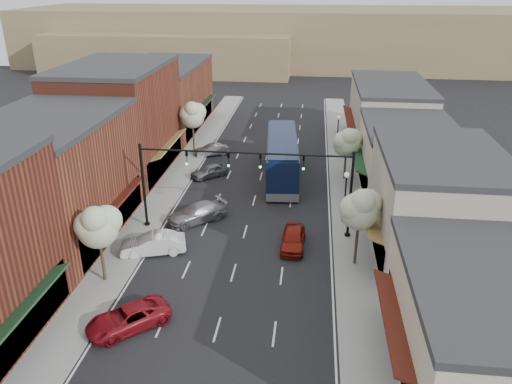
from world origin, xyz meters
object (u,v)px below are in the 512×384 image
(red_hatchback, at_px, (293,238))
(parked_car_e, at_px, (212,150))
(coach_bus, at_px, (282,157))
(signal_mast_left, at_px, (172,175))
(tree_left_far, at_px, (193,114))
(tree_left_near, at_px, (98,225))
(tree_right_far, at_px, (347,142))
(parked_car_b, at_px, (153,244))
(lamp_post_far, at_px, (338,128))
(parked_car_c, at_px, (197,213))
(signal_mast_right, at_px, (319,181))
(lamp_post_near, at_px, (346,189))
(parked_car_d, at_px, (209,171))
(parked_car_a, at_px, (128,318))
(tree_right_near, at_px, (360,208))

(red_hatchback, xyz_separation_m, parked_car_e, (-10.08, 19.74, -0.10))
(coach_bus, bearing_deg, signal_mast_left, -126.82)
(tree_left_far, distance_m, coach_bus, 12.10)
(tree_left_near, bearing_deg, parked_car_e, 85.45)
(signal_mast_left, xyz_separation_m, coach_bus, (7.68, 12.14, -2.50))
(tree_right_far, distance_m, tree_left_far, 17.66)
(parked_car_b, bearing_deg, tree_right_far, 120.98)
(lamp_post_far, xyz_separation_m, parked_car_c, (-12.00, -18.60, -2.27))
(signal_mast_left, bearing_deg, signal_mast_right, 0.00)
(lamp_post_near, height_order, parked_car_d, lamp_post_near)
(tree_left_near, bearing_deg, coach_bus, 62.94)
(coach_bus, bearing_deg, signal_mast_right, -78.14)
(signal_mast_right, relative_size, parked_car_c, 1.61)
(parked_car_b, distance_m, parked_car_e, 21.79)
(tree_right_far, relative_size, tree_left_far, 0.89)
(parked_car_c, bearing_deg, parked_car_a, -44.04)
(parked_car_a, distance_m, parked_car_c, 13.83)
(parked_car_a, height_order, parked_car_c, parked_car_c)
(signal_mast_left, bearing_deg, coach_bus, 57.66)
(tree_right_near, relative_size, tree_left_near, 1.05)
(tree_right_near, xyz_separation_m, parked_car_e, (-14.55, 21.78, -3.82))
(lamp_post_near, bearing_deg, parked_car_c, -174.76)
(tree_left_far, bearing_deg, tree_right_far, -19.87)
(tree_left_far, relative_size, red_hatchback, 1.44)
(tree_left_near, xyz_separation_m, parked_car_c, (4.05, 9.45, -3.48))
(parked_car_d, bearing_deg, signal_mast_right, 2.84)
(tree_left_far, bearing_deg, signal_mast_right, -52.29)
(tree_right_far, distance_m, parked_car_e, 16.01)
(lamp_post_far, xyz_separation_m, parked_car_e, (-14.00, -2.27, -2.38))
(parked_car_b, height_order, parked_car_e, parked_car_b)
(red_hatchback, bearing_deg, parked_car_a, -129.25)
(parked_car_b, distance_m, parked_car_d, 15.26)
(lamp_post_near, bearing_deg, signal_mast_right, -131.05)
(tree_right_far, height_order, parked_car_a, tree_right_far)
(parked_car_a, bearing_deg, tree_left_near, 174.84)
(parked_car_d, height_order, parked_car_e, parked_car_d)
(coach_bus, xyz_separation_m, parked_car_e, (-8.26, 5.59, -1.49))
(tree_right_near, height_order, red_hatchback, tree_right_near)
(red_hatchback, bearing_deg, parked_car_c, 158.67)
(lamp_post_near, height_order, coach_bus, lamp_post_near)
(parked_car_d, distance_m, parked_car_e, 6.66)
(lamp_post_far, relative_size, parked_car_b, 0.95)
(tree_left_near, xyz_separation_m, lamp_post_near, (16.05, 10.56, -1.22))
(lamp_post_near, height_order, parked_car_e, lamp_post_near)
(tree_right_far, bearing_deg, red_hatchback, -107.73)
(tree_left_far, bearing_deg, signal_mast_left, -81.65)
(signal_mast_left, bearing_deg, tree_right_near, -16.19)
(lamp_post_near, bearing_deg, red_hatchback, -130.96)
(red_hatchback, xyz_separation_m, parked_car_a, (-8.97, -10.39, -0.06))
(signal_mast_right, bearing_deg, tree_left_near, -149.86)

